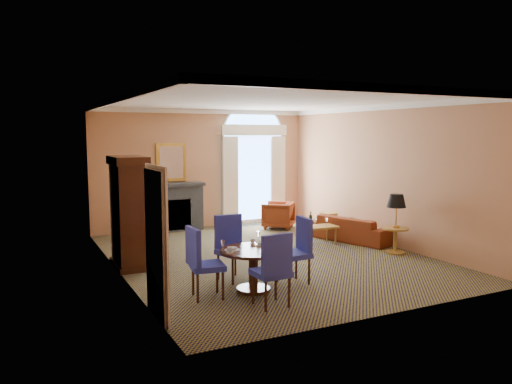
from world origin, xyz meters
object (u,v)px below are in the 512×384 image
coffee_table (318,227)px  dining_table (253,260)px  sofa (352,228)px  armchair (278,215)px  side_table (396,216)px  armoire (129,214)px

coffee_table → dining_table: bearing=-137.0°
sofa → coffee_table: size_ratio=2.29×
armchair → side_table: side_table is taller
armoire → armchair: 5.00m
dining_table → armchair: (2.99, 4.59, -0.15)m
dining_table → armoire: bearing=121.4°
sofa → side_table: bearing=163.7°
armchair → armoire: bearing=-22.0°
coffee_table → side_table: bearing=-51.3°
armoire → side_table: (5.32, -1.42, -0.21)m
armoire → sofa: bearing=0.2°
armoire → side_table: size_ratio=1.71×
armoire → dining_table: (1.46, -2.40, -0.51)m
armoire → dining_table: 2.86m
dining_table → coffee_table: (2.82, 2.40, -0.10)m
dining_table → sofa: (3.81, 2.41, -0.22)m
side_table → armoire: bearing=165.1°
armchair → side_table: 3.74m
sofa → armchair: 2.32m
dining_table → side_table: size_ratio=0.88×
side_table → sofa: bearing=92.0°
coffee_table → side_table: (1.04, -1.42, 0.40)m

